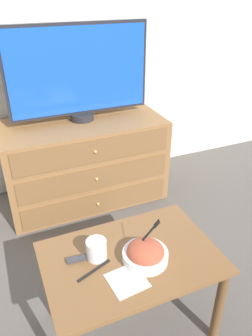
{
  "coord_description": "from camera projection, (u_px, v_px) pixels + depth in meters",
  "views": [
    {
      "loc": [
        -0.42,
        -2.47,
        1.52
      ],
      "look_at": [
        0.11,
        -1.22,
        0.74
      ],
      "focal_mm": 35.0,
      "sensor_mm": 36.0,
      "label": 1
    }
  ],
  "objects": [
    {
      "name": "knife",
      "position": [
        94.0,
        271.0,
        1.36
      ],
      "size": [
        0.16,
        0.07,
        0.01
      ],
      "color": "black",
      "rests_on": "coffee_table"
    },
    {
      "name": "remote_control",
      "position": [
        86.0,
        257.0,
        1.42
      ],
      "size": [
        0.17,
        0.04,
        0.02
      ],
      "color": "#38383D",
      "rests_on": "coffee_table"
    },
    {
      "name": "takeout_bowl",
      "position": [
        145.0,
        253.0,
        1.4
      ],
      "size": [
        0.2,
        0.2,
        0.19
      ],
      "color": "silver",
      "rests_on": "coffee_table"
    },
    {
      "name": "napkin",
      "position": [
        127.0,
        280.0,
        1.32
      ],
      "size": [
        0.16,
        0.16,
        0.0
      ],
      "color": "silver",
      "rests_on": "coffee_table"
    },
    {
      "name": "drink_cup",
      "position": [
        97.0,
        250.0,
        1.41
      ],
      "size": [
        0.09,
        0.09,
        0.09
      ],
      "color": "white",
      "rests_on": "coffee_table"
    },
    {
      "name": "ground_plane",
      "position": [
        60.0,
        181.0,
        2.87
      ],
      "size": [
        12.0,
        12.0,
        0.0
      ],
      "primitive_type": "plane",
      "color": "#56514C"
    },
    {
      "name": "dresser",
      "position": [
        85.0,
        161.0,
        2.51
      ],
      "size": [
        1.18,
        0.59,
        0.64
      ],
      "color": "olive",
      "rests_on": "ground_plane"
    },
    {
      "name": "coffee_table",
      "position": [
        131.0,
        270.0,
        1.48
      ],
      "size": [
        0.77,
        0.51,
        0.47
      ],
      "color": "brown",
      "rests_on": "ground_plane"
    },
    {
      "name": "tv",
      "position": [
        79.0,
        73.0,
        2.23
      ],
      "size": [
        1.0,
        0.17,
        0.66
      ],
      "color": "#232328",
      "rests_on": "dresser"
    },
    {
      "name": "wall_back",
      "position": [
        40.0,
        18.0,
        2.25
      ],
      "size": [
        12.0,
        0.05,
        2.6
      ],
      "color": "silver",
      "rests_on": "ground_plane"
    }
  ]
}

